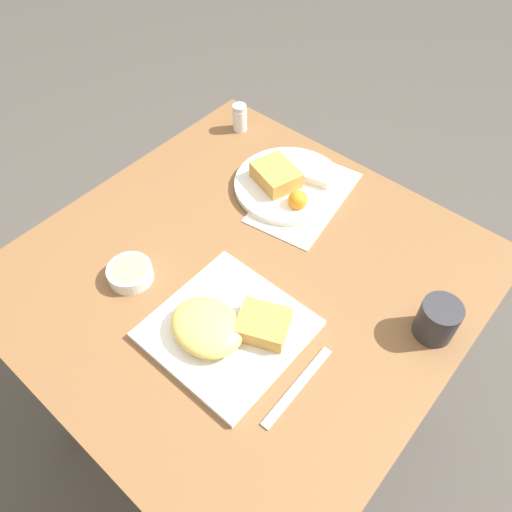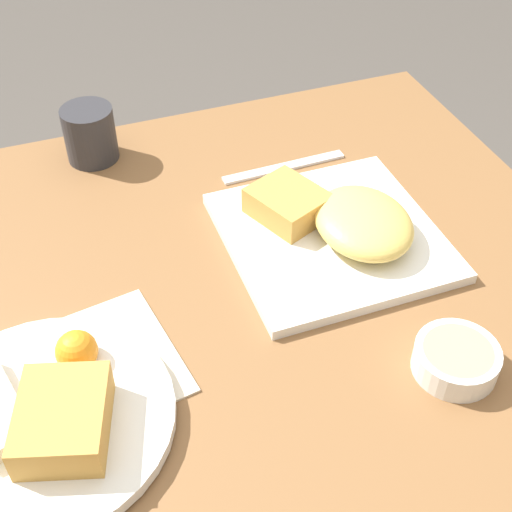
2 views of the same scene
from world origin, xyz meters
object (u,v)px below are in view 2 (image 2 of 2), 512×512
Objects in this scene: butter_knife at (284,167)px; plate_square_near at (337,227)px; coffee_mug at (90,134)px; sauce_ramekin at (456,359)px; plate_oval_far at (46,415)px.

plate_square_near is at bearing 90.40° from butter_knife.
butter_knife is (0.17, 0.00, -0.02)m from plate_square_near.
coffee_mug reaches higher than butter_knife.
coffee_mug reaches higher than plate_square_near.
plate_square_near is at bearing 7.16° from sauce_ramekin.
butter_knife is 2.31× the size of coffee_mug.
sauce_ramekin is at bearing -151.30° from coffee_mug.
sauce_ramekin reaches higher than butter_knife.
butter_knife is at bearing -49.59° from plate_oval_far.
coffee_mug is at bearing 41.56° from plate_square_near.
sauce_ramekin is 0.59m from coffee_mug.
sauce_ramekin is (-0.08, -0.41, -0.00)m from plate_oval_far.
plate_square_near is at bearing -67.91° from plate_oval_far.
plate_square_near is 1.01× the size of plate_oval_far.
plate_oval_far is 0.46m from coffee_mug.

